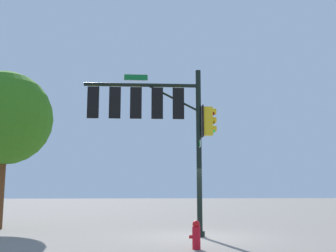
# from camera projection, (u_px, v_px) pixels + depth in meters

# --- Properties ---
(ground_plane) EXTENTS (120.00, 120.00, 0.00)m
(ground_plane) POSITION_uv_depth(u_px,v_px,m) (200.00, 237.00, 14.70)
(ground_plane) COLOR gray
(signal_pole_assembly) EXTENTS (5.10, 0.94, 6.34)m
(signal_pole_assembly) POSITION_uv_depth(u_px,v_px,m) (157.00, 114.00, 15.34)
(signal_pole_assembly) COLOR black
(signal_pole_assembly) RESTS_ON ground_plane
(fire_hydrant) EXTENTS (0.33, 0.24, 0.83)m
(fire_hydrant) POSITION_uv_depth(u_px,v_px,m) (196.00, 235.00, 11.69)
(fire_hydrant) COLOR red
(fire_hydrant) RESTS_ON ground_plane
(tree_near) EXTENTS (4.30, 4.30, 7.13)m
(tree_near) POSITION_uv_depth(u_px,v_px,m) (5.00, 118.00, 18.33)
(tree_near) COLOR brown
(tree_near) RESTS_ON ground_plane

